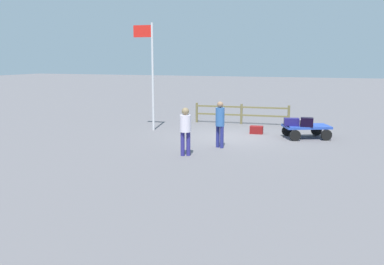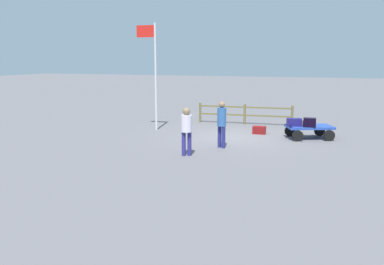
{
  "view_description": "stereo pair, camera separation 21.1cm",
  "coord_description": "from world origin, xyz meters",
  "views": [
    {
      "loc": [
        -4.35,
        17.23,
        3.33
      ],
      "look_at": [
        -0.29,
        6.0,
        1.21
      ],
      "focal_mm": 39.18,
      "sensor_mm": 36.0,
      "label": 1
    },
    {
      "loc": [
        -4.54,
        17.16,
        3.33
      ],
      "look_at": [
        -0.29,
        6.0,
        1.21
      ],
      "focal_mm": 39.18,
      "sensor_mm": 36.0,
      "label": 2
    }
  ],
  "objects": [
    {
      "name": "luggage_cart",
      "position": [
        -2.96,
        -0.77,
        0.41
      ],
      "size": [
        2.15,
        1.85,
        0.55
      ],
      "color": "#2746AB",
      "rests_on": "ground"
    },
    {
      "name": "suitcase_olive",
      "position": [
        -2.8,
        -0.63,
        0.67
      ],
      "size": [
        0.49,
        0.38,
        0.24
      ],
      "color": "gray",
      "rests_on": "luggage_cart"
    },
    {
      "name": "worker_trailing",
      "position": [
        0.67,
        3.99,
        1.01
      ],
      "size": [
        0.51,
        0.51,
        1.68
      ],
      "color": "navy",
      "rests_on": "ground"
    },
    {
      "name": "flagpole",
      "position": [
        4.07,
        -0.45,
        2.93
      ],
      "size": [
        0.98,
        0.1,
        4.92
      ],
      "color": "silver",
      "rests_on": "ground"
    },
    {
      "name": "ground_plane",
      "position": [
        0.0,
        0.0,
        0.0
      ],
      "size": [
        120.0,
        120.0,
        0.0
      ],
      "primitive_type": "plane",
      "color": "slate"
    },
    {
      "name": "suitcase_tan",
      "position": [
        -0.8,
        -1.13,
        0.17
      ],
      "size": [
        0.61,
        0.43,
        0.34
      ],
      "color": "maroon",
      "rests_on": "ground"
    },
    {
      "name": "suitcase_navy",
      "position": [
        -2.39,
        -0.47,
        0.71
      ],
      "size": [
        0.68,
        0.5,
        0.31
      ],
      "color": "navy",
      "rests_on": "luggage_cart"
    },
    {
      "name": "suitcase_grey",
      "position": [
        -3.02,
        -0.44,
        0.73
      ],
      "size": [
        0.54,
        0.42,
        0.37
      ],
      "color": "black",
      "rests_on": "luggage_cart"
    },
    {
      "name": "wooden_fence",
      "position": [
        0.49,
        -3.65,
        0.6
      ],
      "size": [
        4.84,
        0.48,
        1.03
      ],
      "color": "brown",
      "rests_on": "ground"
    },
    {
      "name": "worker_lead",
      "position": [
        -0.08,
        2.3,
        1.02
      ],
      "size": [
        0.44,
        0.44,
        1.75
      ],
      "color": "navy",
      "rests_on": "ground"
    }
  ]
}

